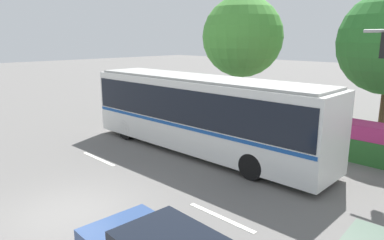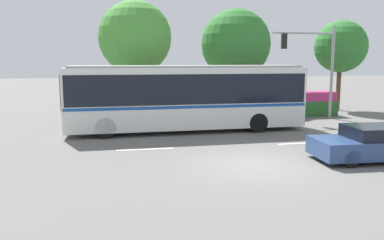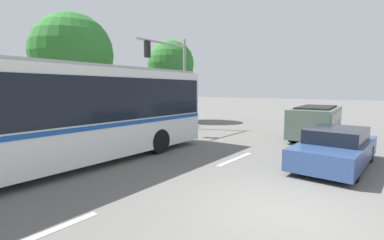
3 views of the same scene
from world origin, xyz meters
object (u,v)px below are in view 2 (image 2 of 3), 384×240
(street_tree_left, at_px, (135,38))
(street_tree_right, at_px, (341,47))
(sedan_foreground, at_px, (376,144))
(street_tree_centre, at_px, (236,44))
(city_bus, at_px, (186,94))
(traffic_light_pole, at_px, (317,59))

(street_tree_left, relative_size, street_tree_right, 1.15)
(sedan_foreground, xyz_separation_m, street_tree_centre, (-0.81, 15.08, 4.21))
(city_bus, xyz_separation_m, traffic_light_pole, (8.68, 2.63, 1.79))
(traffic_light_pole, distance_m, street_tree_centre, 6.56)
(traffic_light_pole, height_order, street_tree_right, street_tree_right)
(street_tree_left, xyz_separation_m, street_tree_right, (14.78, 0.32, -0.48))
(street_tree_right, bearing_deg, street_tree_left, -178.77)
(traffic_light_pole, bearing_deg, street_tree_right, -136.01)
(street_tree_left, height_order, street_tree_centre, street_tree_left)
(city_bus, relative_size, street_tree_left, 1.64)
(sedan_foreground, relative_size, street_tree_left, 0.62)
(sedan_foreground, relative_size, street_tree_right, 0.71)
(sedan_foreground, height_order, street_tree_left, street_tree_left)
(sedan_foreground, bearing_deg, traffic_light_pole, -103.73)
(street_tree_centre, bearing_deg, traffic_light_pole, -56.30)
(city_bus, relative_size, traffic_light_pole, 2.11)
(traffic_light_pole, bearing_deg, sedan_foreground, 74.03)
(sedan_foreground, distance_m, street_tree_right, 15.42)
(city_bus, xyz_separation_m, street_tree_centre, (5.09, 8.01, 2.89))
(city_bus, xyz_separation_m, sedan_foreground, (5.90, -7.07, -1.32))
(sedan_foreground, relative_size, traffic_light_pole, 0.80)
(sedan_foreground, distance_m, street_tree_left, 16.05)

